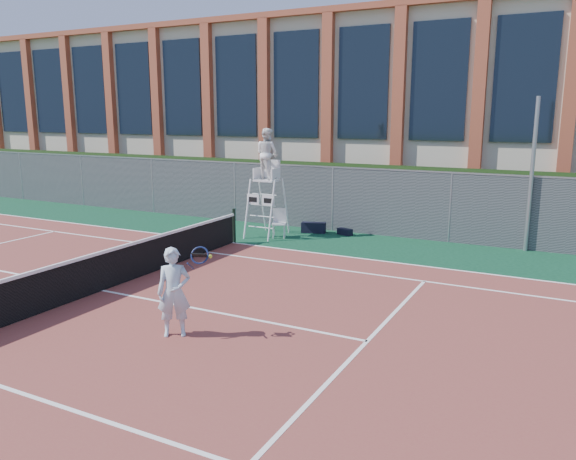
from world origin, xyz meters
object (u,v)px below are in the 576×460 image
at_px(umpire_chair, 267,157).
at_px(tennis_player, 174,292).
at_px(steel_pole, 532,176).
at_px(plastic_chair, 279,220).

bearing_deg(umpire_chair, tennis_player, -71.59).
bearing_deg(tennis_player, steel_pole, 63.08).
height_order(plastic_chair, tennis_player, tennis_player).
distance_m(steel_pole, tennis_player, 11.34).
relative_size(plastic_chair, tennis_player, 0.57).
height_order(steel_pole, plastic_chair, steel_pole).
height_order(umpire_chair, plastic_chair, umpire_chair).
bearing_deg(umpire_chair, plastic_chair, -5.60).
bearing_deg(tennis_player, umpire_chair, 108.41).
relative_size(steel_pole, umpire_chair, 1.25).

